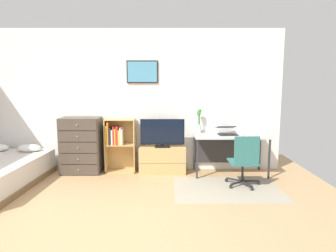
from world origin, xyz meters
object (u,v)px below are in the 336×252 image
television (163,133)px  wine_glass (209,128)px  bookshelf (119,141)px  computer_mouse (244,135)px  dresser (82,145)px  bamboo_vase (199,122)px  desk (230,141)px  laptop (227,131)px  office_chair (245,160)px  tv_stand (163,160)px

television → wine_glass: bearing=-11.4°
bookshelf → computer_mouse: (2.31, -0.22, 0.17)m
dresser → bamboo_vase: 2.27m
desk → laptop: (-0.05, 0.00, 0.19)m
bookshelf → dresser: bearing=-174.6°
bamboo_vase → dresser: bearing=-176.6°
office_chair → bookshelf: bearing=157.1°
dresser → office_chair: bearing=-15.4°
bamboo_vase → wine_glass: 0.35m
desk → computer_mouse: (0.22, -0.14, 0.15)m
bookshelf → wine_glass: size_ratio=5.66×
bookshelf → computer_mouse: 2.33m
office_chair → wine_glass: (-0.51, 0.62, 0.42)m
television → tv_stand: bearing=90.0°
dresser → bookshelf: 0.69m
bookshelf → office_chair: size_ratio=1.18×
tv_stand → desk: (1.26, -0.03, 0.36)m
dresser → bamboo_vase: (2.22, 0.13, 0.43)m
television → office_chair: television is taller
tv_stand → wine_glass: wine_glass is taller
tv_stand → desk: size_ratio=0.65×
tv_stand → bamboo_vase: (0.69, 0.12, 0.71)m
tv_stand → laptop: bearing=-1.1°
office_chair → desk: bearing=95.1°
bookshelf → bamboo_vase: (1.54, 0.07, 0.37)m
tv_stand → dresser: bearing=-179.4°
laptop → wine_glass: wine_glass is taller
desk → bamboo_vase: bamboo_vase is taller
computer_mouse → office_chair: bearing=-101.4°
bookshelf → desk: (2.10, -0.08, 0.02)m
dresser → laptop: size_ratio=2.55×
desk → wine_glass: bearing=-158.6°
bookshelf → television: bearing=-4.9°
desk → office_chair: office_chair is taller
computer_mouse → bamboo_vase: (-0.78, 0.29, 0.20)m
tv_stand → television: (-0.00, -0.02, 0.51)m
television → desk: size_ratio=0.62×
bookshelf → computer_mouse: bookshelf is taller
bookshelf → wine_glass: bookshelf is taller
tv_stand → bamboo_vase: size_ratio=1.89×
dresser → wine_glass: (2.36, -0.18, 0.35)m
office_chair → wine_glass: size_ratio=4.78×
desk → dresser: bearing=179.8°
bookshelf → desk: bearing=-2.1°
bookshelf → television: size_ratio=1.24×
desk → laptop: 0.20m
bookshelf → office_chair: bookshelf is taller
office_chair → bamboo_vase: 1.24m
tv_stand → bamboo_vase: bamboo_vase is taller
television → dresser: bearing=179.7°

